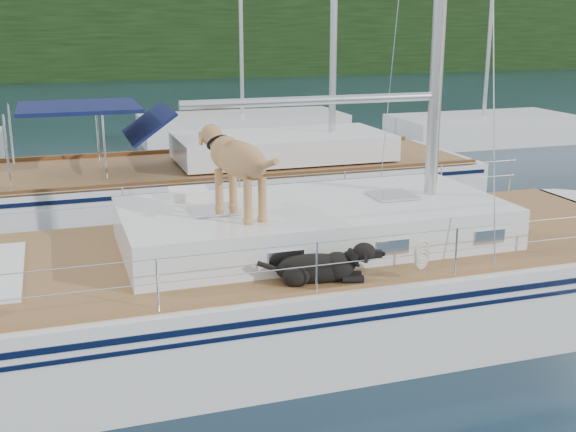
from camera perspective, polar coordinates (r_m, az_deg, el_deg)
name	(u,v)px	position (r m, az deg, el deg)	size (l,w,h in m)	color
ground	(259,332)	(10.27, -2.33, -9.16)	(120.00, 120.00, 0.00)	black
tree_line	(81,37)	(54.07, -16.02, 13.46)	(90.00, 3.00, 6.00)	black
shore_bank	(83,70)	(55.37, -15.90, 11.01)	(92.00, 1.00, 1.20)	#595147
main_sailboat	(264,286)	(10.02, -1.88, -5.55)	(12.00, 3.82, 14.01)	white
neighbor_sailboat	(237,185)	(16.34, -4.07, 2.48)	(11.00, 3.50, 13.30)	white
bg_boat_center	(243,128)	(26.11, -3.60, 6.95)	(7.20, 3.00, 11.65)	white
bg_boat_east	(483,129)	(26.63, 15.14, 6.63)	(6.40, 3.00, 11.65)	white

